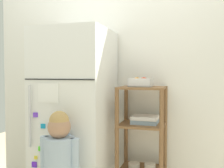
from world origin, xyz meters
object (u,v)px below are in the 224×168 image
at_px(refrigerator, 75,121).
at_px(fruit_bin, 141,83).
at_px(pantry_shelf_unit, 143,136).
at_px(child_standing, 60,162).

xyz_separation_m(refrigerator, fruit_bin, (0.57, 0.12, 0.35)).
bearing_deg(refrigerator, pantry_shelf_unit, 12.55).
bearing_deg(fruit_bin, child_standing, -132.22).
bearing_deg(child_standing, fruit_bin, 47.78).
height_order(child_standing, pantry_shelf_unit, pantry_shelf_unit).
height_order(refrigerator, pantry_shelf_unit, refrigerator).
distance_m(refrigerator, fruit_bin, 0.68).
height_order(child_standing, fruit_bin, fruit_bin).
bearing_deg(pantry_shelf_unit, fruit_bin, -154.75).
relative_size(refrigerator, fruit_bin, 8.29).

